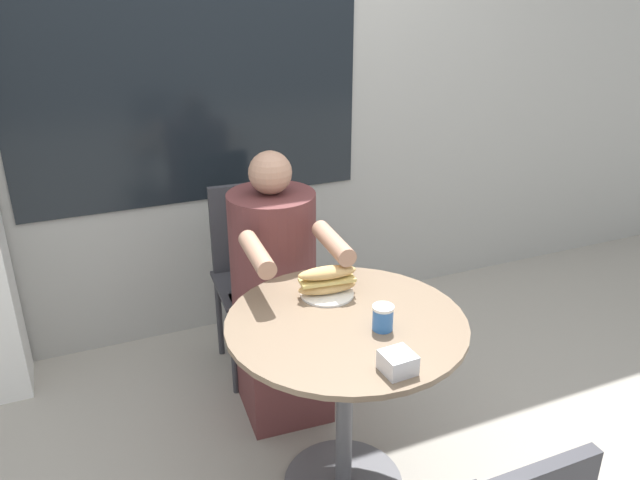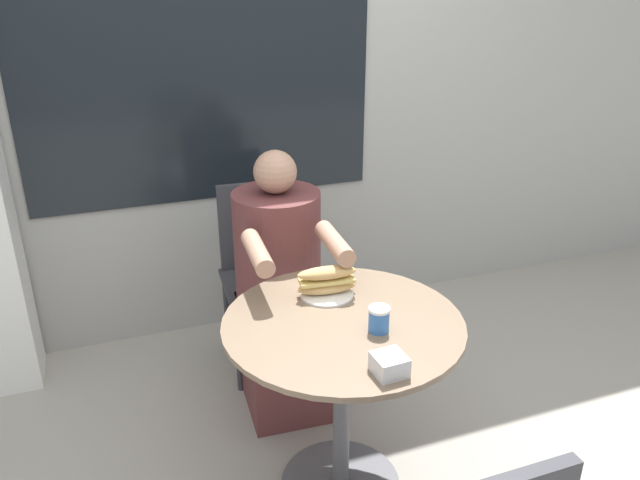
{
  "view_description": "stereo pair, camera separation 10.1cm",
  "coord_description": "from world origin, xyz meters",
  "px_view_note": "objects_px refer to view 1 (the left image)",
  "views": [
    {
      "loc": [
        -0.78,
        -1.6,
        1.77
      ],
      "look_at": [
        0.0,
        0.22,
        0.91
      ],
      "focal_mm": 35.0,
      "sensor_mm": 36.0,
      "label": 1
    },
    {
      "loc": [
        -0.68,
        -1.63,
        1.77
      ],
      "look_at": [
        0.0,
        0.22,
        0.91
      ],
      "focal_mm": 35.0,
      "sensor_mm": 36.0,
      "label": 2
    }
  ],
  "objects_px": {
    "seated_diner": "(277,301)",
    "drink_cup": "(383,318)",
    "cafe_table": "(345,367)",
    "sandwich_on_plate": "(327,282)",
    "diner_chair": "(253,260)"
  },
  "relations": [
    {
      "from": "seated_diner",
      "to": "drink_cup",
      "type": "bearing_deg",
      "value": 103.71
    },
    {
      "from": "cafe_table",
      "to": "sandwich_on_plate",
      "type": "xyz_separation_m",
      "value": [
        0.01,
        0.19,
        0.23
      ]
    },
    {
      "from": "diner_chair",
      "to": "sandwich_on_plate",
      "type": "distance_m",
      "value": 0.79
    },
    {
      "from": "cafe_table",
      "to": "diner_chair",
      "type": "relative_size",
      "value": 0.92
    },
    {
      "from": "seated_diner",
      "to": "sandwich_on_plate",
      "type": "xyz_separation_m",
      "value": [
        0.05,
        -0.41,
        0.27
      ]
    },
    {
      "from": "sandwich_on_plate",
      "to": "drink_cup",
      "type": "height_order",
      "value": "sandwich_on_plate"
    },
    {
      "from": "diner_chair",
      "to": "seated_diner",
      "type": "bearing_deg",
      "value": 92.22
    },
    {
      "from": "sandwich_on_plate",
      "to": "drink_cup",
      "type": "xyz_separation_m",
      "value": [
        0.07,
        -0.28,
        -0.01
      ]
    },
    {
      "from": "cafe_table",
      "to": "drink_cup",
      "type": "distance_m",
      "value": 0.26
    },
    {
      "from": "cafe_table",
      "to": "sandwich_on_plate",
      "type": "distance_m",
      "value": 0.3
    },
    {
      "from": "cafe_table",
      "to": "drink_cup",
      "type": "bearing_deg",
      "value": -48.53
    },
    {
      "from": "cafe_table",
      "to": "sandwich_on_plate",
      "type": "height_order",
      "value": "sandwich_on_plate"
    },
    {
      "from": "sandwich_on_plate",
      "to": "drink_cup",
      "type": "bearing_deg",
      "value": -75.84
    },
    {
      "from": "drink_cup",
      "to": "diner_chair",
      "type": "bearing_deg",
      "value": 96.34
    },
    {
      "from": "sandwich_on_plate",
      "to": "diner_chair",
      "type": "bearing_deg",
      "value": 93.36
    }
  ]
}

